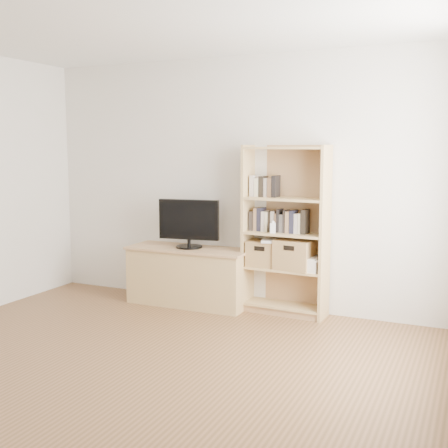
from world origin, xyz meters
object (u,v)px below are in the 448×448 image
Objects in this scene: tv_stand at (189,277)px; laptop at (279,241)px; basket_right at (295,254)px; television at (189,224)px; baby_monitor at (273,228)px; bookshelf at (285,231)px; basket_left at (264,253)px.

tv_stand is 1.08m from laptop.
television is at bearing -171.15° from basket_right.
bookshelf is at bearing 27.67° from baby_monitor.
laptop reaches higher than tv_stand.
tv_stand is 0.58m from television.
basket_right is at bearing 7.01° from baby_monitor.
basket_left is (-0.13, 0.10, -0.28)m from baby_monitor.
baby_monitor is (0.94, 0.00, 0.58)m from tv_stand.
tv_stand is at bearing 165.31° from baby_monitor.
baby_monitor is (-0.10, -0.09, 0.03)m from bookshelf.
bookshelf reaches higher than baby_monitor.
baby_monitor is 0.32m from basket_left.
basket_right is 1.08× the size of laptop.
basket_right is 0.21m from laptop.
basket_left is 0.95× the size of laptop.
tv_stand is 0.87m from basket_left.
laptop is at bearing -173.94° from bookshelf.
bookshelf is 5.40× the size of basket_left.
basket_left is (-0.23, 0.01, -0.25)m from bookshelf.
basket_left is 0.22m from laptop.
bookshelf is 0.12m from laptop.
basket_right is at bearing 3.14° from tv_stand.
tv_stand is 0.76× the size of bookshelf.
basket_right is at bearing -2.53° from basket_left.
laptop is at bearing 53.67° from baby_monitor.
baby_monitor is at bearing -153.47° from basket_right.
laptop is (0.97, 0.09, -0.13)m from television.
bookshelf reaches higher than tv_stand.
baby_monitor is 0.33× the size of basket_left.
television is at bearing -172.42° from bookshelf.
basket_right reaches higher than basket_left.
bookshelf reaches higher than television.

